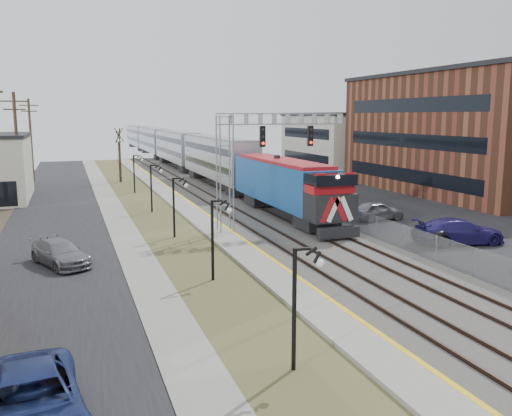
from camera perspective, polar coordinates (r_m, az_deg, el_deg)
name	(u,v)px	position (r m, az deg, el deg)	size (l,w,h in m)	color
street_west	(56,225)	(42.47, -20.35, -1.71)	(7.00, 120.00, 0.04)	black
sidewalk	(118,221)	(42.59, -14.29, -1.34)	(2.00, 120.00, 0.08)	gray
grass_median	(158,219)	(42.93, -10.30, -1.12)	(4.00, 120.00, 0.06)	#4E502A
platform	(195,215)	(43.46, -6.40, -0.77)	(2.00, 120.00, 0.24)	gray
ballast_bed	(255,212)	(44.81, -0.15, -0.42)	(8.00, 120.00, 0.20)	#595651
parking_lot	(380,205)	(49.97, 12.97, 0.29)	(16.00, 120.00, 0.04)	black
platform_edge	(206,213)	(43.63, -5.28, -0.55)	(0.24, 120.00, 0.01)	gold
track_near	(231,211)	(44.17, -2.61, -0.35)	(1.58, 120.00, 0.15)	#2D2119
track_far	(271,209)	(45.28, 1.64, -0.10)	(1.58, 120.00, 0.15)	#2D2119
train	(173,148)	(87.30, -8.71, 6.27)	(3.00, 108.65, 5.33)	#124993
signal_gantry	(249,151)	(36.66, -0.70, 5.97)	(9.00, 1.07, 8.15)	gray
lampposts	(211,240)	(26.47, -4.76, -3.37)	(0.14, 62.14, 4.00)	black
fence	(301,201)	(46.21, 4.78, 0.73)	(0.04, 120.00, 1.60)	gray
bare_trees	(39,183)	(45.98, -21.91, 2.41)	(12.30, 42.30, 5.95)	#382D23
car_lot_c	(451,231)	(36.57, 19.80, -2.33)	(2.36, 5.11, 1.42)	black
car_lot_d	(459,232)	(36.15, 20.61, -2.36)	(2.26, 5.56, 1.61)	navy
car_lot_e	(377,211)	(42.59, 12.62, -0.33)	(1.72, 4.27, 1.45)	slate
car_street_a	(31,405)	(15.62, -22.58, -18.56)	(2.53, 5.49, 1.53)	navy
car_street_b	(60,254)	(30.95, -19.92, -4.55)	(1.86, 4.57, 1.33)	slate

